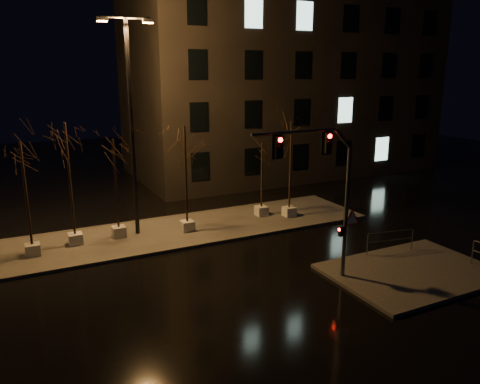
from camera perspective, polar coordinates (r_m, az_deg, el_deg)
ground at (r=20.18m, az=-2.56°, el=-10.16°), size 90.00×90.00×0.00m
median at (r=25.36m, az=-8.13°, el=-4.82°), size 22.00×5.00×0.15m
sidewalk_corner at (r=21.63m, az=20.23°, el=-9.12°), size 7.00×5.00×0.15m
building at (r=40.83m, az=5.17°, el=13.22°), size 25.00×12.00×15.00m
tree_0 at (r=22.78m, az=-24.94°, el=2.69°), size 1.80×1.80×5.44m
tree_1 at (r=23.39m, az=-20.32°, el=4.73°), size 1.80×1.80×6.13m
tree_2 at (r=23.94m, az=-15.09°, el=3.61°), size 1.80×1.80×5.19m
tree_3 at (r=24.12m, az=-6.72°, el=5.15°), size 1.80×1.80×5.77m
tree_4 at (r=26.88m, az=2.70°, el=4.00°), size 1.80×1.80×4.42m
tree_5 at (r=26.70m, az=6.24°, el=5.93°), size 1.80×1.80×5.68m
traffic_signal_mast at (r=18.39m, az=10.60°, el=1.07°), size 5.08×0.21×6.20m
streetlight_main at (r=23.99m, az=-13.16°, el=9.23°), size 2.69×0.45×10.76m
guard_rail_a at (r=23.05m, az=17.86°, el=-5.40°), size 2.40×0.51×1.05m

